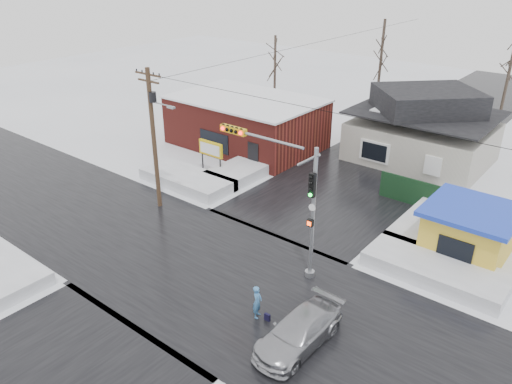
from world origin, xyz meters
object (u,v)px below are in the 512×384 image
Objects in this scene: pedestrian at (257,302)px; marquee_sign at (211,150)px; traffic_signal at (287,188)px; car at (299,332)px; utility_pole at (154,132)px; kiosk at (468,231)px.

marquee_sign is at bearing 27.85° from pedestrian.
car is at bearing -48.54° from traffic_signal.
utility_pole is 3.53× the size of marquee_sign.
utility_pole reaches higher than traffic_signal.
car is at bearing -35.54° from marquee_sign.
pedestrian is (11.81, -4.66, -4.31)m from utility_pole.
kiosk is 0.97× the size of car.
marquee_sign reaches higher than car.
marquee_sign is 18.51m from kiosk.
kiosk is at bearing 44.84° from traffic_signal.
kiosk reaches higher than marquee_sign.
traffic_signal is 5.75m from pedestrian.
traffic_signal is 10.39m from utility_pole.
marquee_sign is at bearing 150.28° from traffic_signal.
car is at bearing -105.26° from kiosk.
traffic_signal is 1.48× the size of car.
utility_pole reaches higher than pedestrian.
pedestrian is at bearing -116.74° from kiosk.
utility_pole reaches higher than marquee_sign.
traffic_signal reaches higher than car.
marquee_sign reaches higher than pedestrian.
pedestrian is (-5.62, -11.15, -0.66)m from kiosk.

